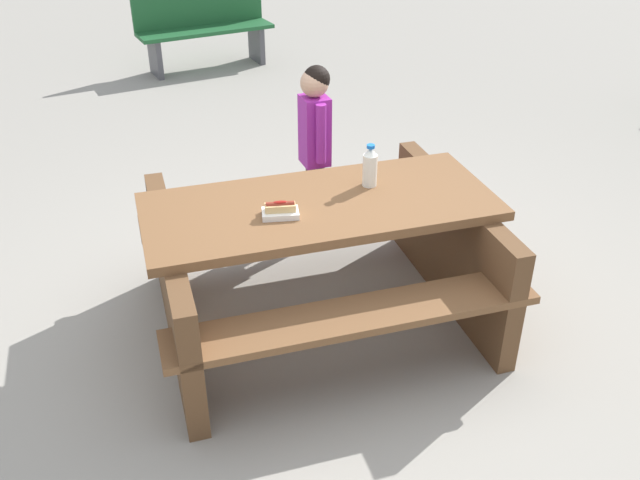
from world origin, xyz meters
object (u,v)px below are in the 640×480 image
Objects in this scene: soda_bottle at (370,167)px; hotdog_tray at (280,211)px; picnic_table at (320,253)px; child_in_coat at (315,131)px; park_bench_near at (204,27)px.

soda_bottle reaches higher than hotdog_tray.
hotdog_tray is at bearing 1.67° from picnic_table.
picnic_table is 9.27× the size of soda_bottle.
child_in_coat is at bearing -133.70° from hotdog_tray.
soda_bottle is 4.83m from park_bench_near.
hotdog_tray is (0.57, 0.01, -0.08)m from soda_bottle.
hotdog_tray is 0.14× the size of park_bench_near.
soda_bottle is 1.10× the size of hotdog_tray.
soda_bottle reaches higher than park_bench_near.
child_in_coat is (-0.77, -0.81, -0.04)m from hotdog_tray.
hotdog_tray is 5.03m from park_bench_near.
hotdog_tray reaches higher than picnic_table.
picnic_table is at bearing -178.33° from hotdog_tray.
park_bench_near is at bearing -110.03° from picnic_table.
picnic_table is 10.21× the size of hotdog_tray.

